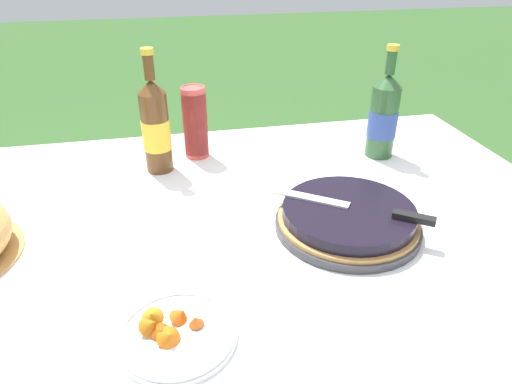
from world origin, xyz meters
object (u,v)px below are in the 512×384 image
Objects in this scene: cup_stack at (195,123)px; cider_bottle_amber at (156,127)px; berry_tart at (348,218)px; serving_knife at (362,208)px; snack_plate_near at (175,332)px; cider_bottle_green at (383,116)px.

cup_stack is 0.63× the size of cider_bottle_amber.
serving_knife is at bearing -35.18° from berry_tart.
cider_bottle_amber reaches higher than snack_plate_near.
cider_bottle_amber reaches higher than serving_knife.
cup_stack is 1.06× the size of snack_plate_near.
cider_bottle_amber is at bearing 90.74° from snack_plate_near.
berry_tart is 0.56m from cup_stack.
berry_tart is 1.01× the size of cider_bottle_green.
cup_stack is at bearing 122.61° from berry_tart.
snack_plate_near is (-0.41, -0.25, -0.02)m from berry_tart.
cider_bottle_green reaches higher than berry_tart.
cider_bottle_green is at bearing -3.18° from cider_bottle_amber.
cup_stack is 0.14m from cider_bottle_amber.
snack_plate_near is at bearing 63.61° from serving_knife.
cider_bottle_green is at bearing 43.15° from snack_plate_near.
serving_knife is at bearing 28.43° from snack_plate_near.
cider_bottle_green is (0.55, -0.11, 0.02)m from cup_stack.
berry_tart reaches higher than snack_plate_near.
serving_knife is 0.61m from cider_bottle_amber.
serving_knife is at bearing -56.31° from cup_stack.
berry_tart is at bearing 31.58° from snack_plate_near.
berry_tart is at bearing 0.00° from serving_knife.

